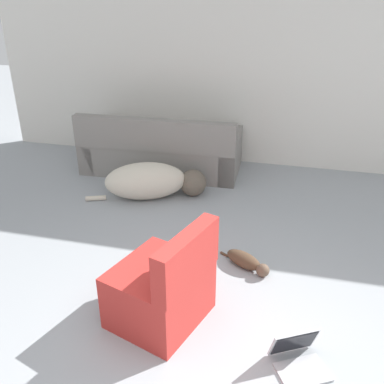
% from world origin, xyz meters
% --- Properties ---
extents(wall_back, '(7.87, 0.06, 2.69)m').
position_xyz_m(wall_back, '(0.00, 4.05, 1.35)').
color(wall_back, silver).
rests_on(wall_back, ground_plane).
extents(couch, '(2.06, 0.95, 0.80)m').
position_xyz_m(couch, '(-1.45, 3.46, 0.26)').
color(couch, gray).
rests_on(couch, ground_plane).
extents(dog, '(1.38, 0.78, 0.43)m').
position_xyz_m(dog, '(-1.31, 2.66, 0.20)').
color(dog, beige).
rests_on(dog, ground_plane).
extents(cat, '(0.49, 0.34, 0.13)m').
position_xyz_m(cat, '(-0.07, 1.55, 0.06)').
color(cat, '#473323').
rests_on(cat, ground_plane).
extents(laptop_open, '(0.43, 0.43, 0.23)m').
position_xyz_m(laptop_open, '(0.39, 0.57, 0.08)').
color(laptop_open, '#B7B7BC').
rests_on(laptop_open, ground_plane).
extents(side_chair, '(0.77, 0.81, 0.80)m').
position_xyz_m(side_chair, '(-0.59, 0.77, 0.28)').
color(side_chair, '#B72D28').
rests_on(side_chair, ground_plane).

